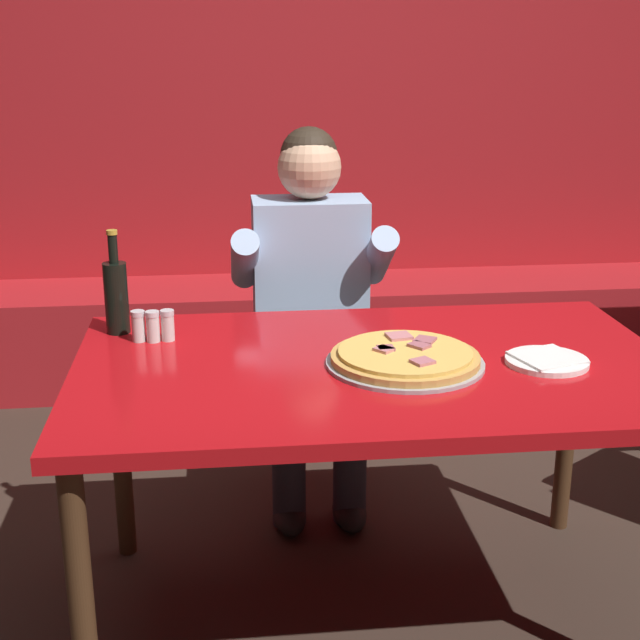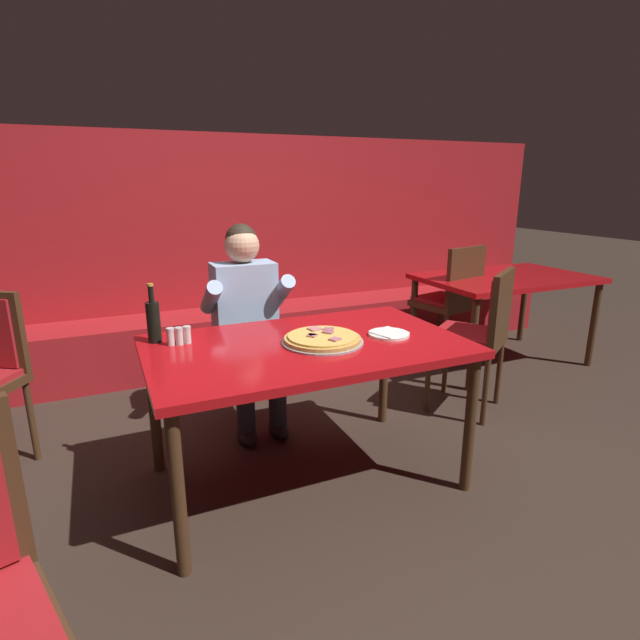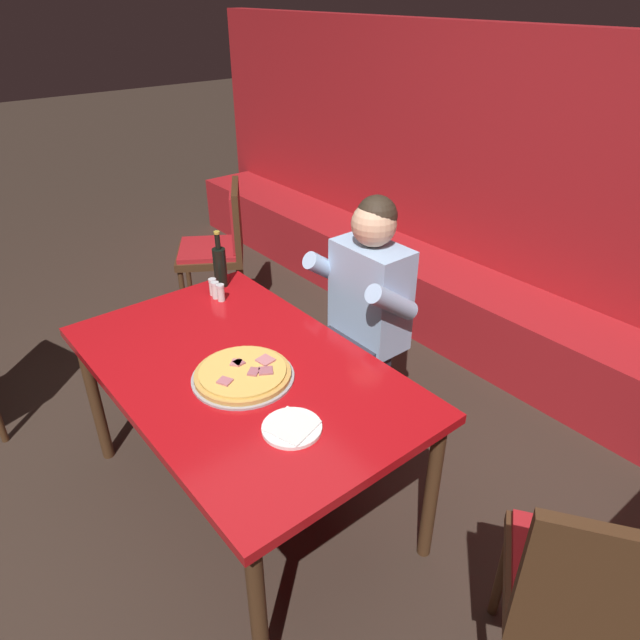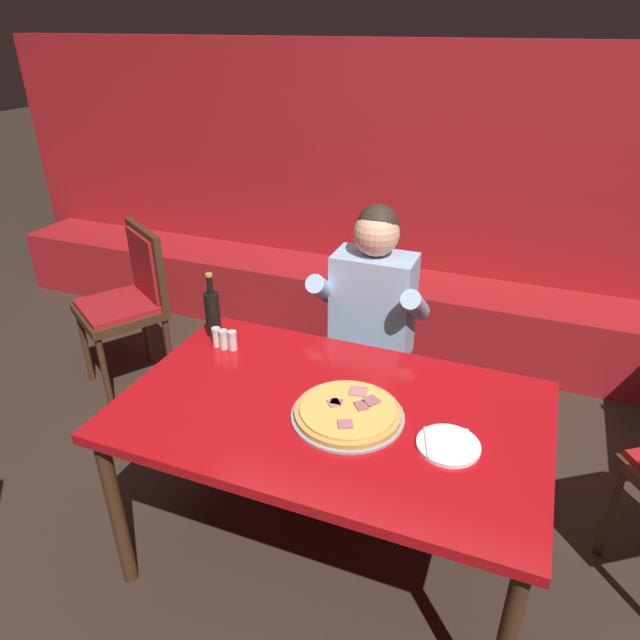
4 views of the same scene
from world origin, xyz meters
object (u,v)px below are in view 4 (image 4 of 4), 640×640
(shaker_red_pepper_flakes, at_px, (233,341))
(dining_chair_by_booth, at_px, (130,295))
(beer_bottle, at_px, (212,312))
(shaker_parmesan, at_px, (217,338))
(diner_seated_blue_shirt, at_px, (367,327))
(main_dining_table, at_px, (331,423))
(plate_white_paper, at_px, (448,445))
(pizza, at_px, (348,413))
(shaker_oregano, at_px, (224,340))

(shaker_red_pepper_flakes, xyz_separation_m, dining_chair_by_booth, (-1.01, 0.57, -0.22))
(beer_bottle, bearing_deg, shaker_red_pepper_flakes, -31.06)
(shaker_red_pepper_flakes, distance_m, shaker_parmesan, 0.08)
(diner_seated_blue_shirt, bearing_deg, beer_bottle, -145.72)
(shaker_parmesan, distance_m, diner_seated_blue_shirt, 0.72)
(main_dining_table, xyz_separation_m, plate_white_paper, (0.43, -0.06, 0.08))
(beer_bottle, height_order, shaker_parmesan, beer_bottle)
(pizza, bearing_deg, shaker_red_pepper_flakes, 156.67)
(plate_white_paper, height_order, shaker_oregano, shaker_oregano)
(shaker_oregano, bearing_deg, pizza, -21.53)
(main_dining_table, xyz_separation_m, shaker_red_pepper_flakes, (-0.53, 0.23, 0.11))
(shaker_parmesan, bearing_deg, pizza, -21.00)
(pizza, relative_size, plate_white_paper, 1.91)
(dining_chair_by_booth, bearing_deg, shaker_parmesan, -31.51)
(shaker_red_pepper_flakes, xyz_separation_m, shaker_parmesan, (-0.08, 0.00, 0.00))
(main_dining_table, height_order, shaker_parmesan, shaker_parmesan)
(beer_bottle, bearing_deg, dining_chair_by_booth, 150.70)
(pizza, xyz_separation_m, diner_seated_blue_shirt, (-0.16, 0.75, -0.07))
(pizza, relative_size, shaker_oregano, 4.66)
(diner_seated_blue_shirt, bearing_deg, pizza, -77.97)
(plate_white_paper, relative_size, beer_bottle, 0.72)
(shaker_oregano, relative_size, diner_seated_blue_shirt, 0.07)
(pizza, relative_size, shaker_red_pepper_flakes, 4.66)
(shaker_red_pepper_flakes, bearing_deg, beer_bottle, 148.94)
(shaker_red_pepper_flakes, height_order, dining_chair_by_booth, dining_chair_by_booth)
(shaker_red_pepper_flakes, relative_size, dining_chair_by_booth, 0.09)
(shaker_oregano, height_order, diner_seated_blue_shirt, diner_seated_blue_shirt)
(dining_chair_by_booth, bearing_deg, pizza, -27.31)
(beer_bottle, relative_size, dining_chair_by_booth, 0.30)
(beer_bottle, relative_size, shaker_red_pepper_flakes, 3.40)
(main_dining_table, height_order, plate_white_paper, plate_white_paper)
(pizza, distance_m, beer_bottle, 0.83)
(main_dining_table, bearing_deg, shaker_parmesan, 159.26)
(diner_seated_blue_shirt, bearing_deg, plate_white_paper, -56.34)
(pizza, bearing_deg, diner_seated_blue_shirt, 102.03)
(diner_seated_blue_shirt, bearing_deg, main_dining_table, -83.18)
(shaker_oregano, height_order, shaker_parmesan, same)
(main_dining_table, distance_m, beer_bottle, 0.76)
(main_dining_table, distance_m, shaker_red_pepper_flakes, 0.59)
(beer_bottle, bearing_deg, main_dining_table, -25.08)
(pizza, bearing_deg, dining_chair_by_booth, 152.69)
(main_dining_table, xyz_separation_m, dining_chair_by_booth, (-1.54, 0.80, -0.11))
(plate_white_paper, relative_size, diner_seated_blue_shirt, 0.16)
(main_dining_table, relative_size, dining_chair_by_booth, 1.58)
(plate_white_paper, distance_m, shaker_red_pepper_flakes, 1.01)
(beer_bottle, distance_m, shaker_oregano, 0.16)
(main_dining_table, distance_m, shaker_parmesan, 0.66)
(beer_bottle, distance_m, dining_chair_by_booth, 1.04)
(pizza, xyz_separation_m, shaker_oregano, (-0.64, 0.25, 0.02))
(plate_white_paper, xyz_separation_m, shaker_parmesan, (-1.04, 0.29, 0.03))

